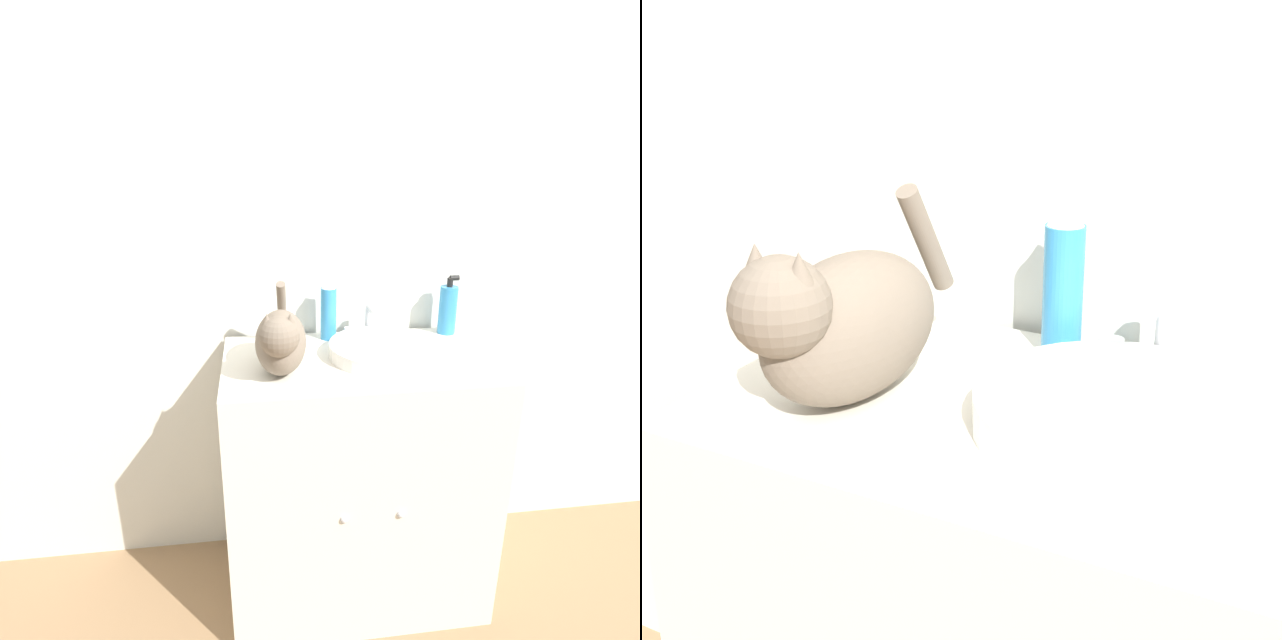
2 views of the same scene
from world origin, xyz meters
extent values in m
plane|color=#997551|center=(0.00, 0.00, 0.00)|extent=(8.00, 8.00, 0.00)
cube|color=silver|center=(0.00, 0.52, 1.25)|extent=(6.00, 0.05, 2.50)
cube|color=silver|center=(0.00, 0.24, 0.44)|extent=(0.83, 0.47, 0.87)
sphere|color=silver|center=(-0.08, 0.00, 0.48)|extent=(0.02, 0.02, 0.02)
sphere|color=silver|center=(0.08, 0.00, 0.48)|extent=(0.02, 0.02, 0.02)
cylinder|color=white|center=(0.07, 0.24, 0.90)|extent=(0.32, 0.32, 0.04)
cylinder|color=silver|center=(0.07, 0.42, 0.93)|extent=(0.02, 0.02, 0.11)
cylinder|color=silver|center=(0.07, 0.37, 0.98)|extent=(0.02, 0.09, 0.02)
cylinder|color=white|center=(0.00, 0.42, 0.89)|extent=(0.03, 0.03, 0.03)
cylinder|color=white|center=(0.14, 0.42, 0.89)|extent=(0.03, 0.03, 0.03)
ellipsoid|color=#7A6B5B|center=(-0.24, 0.19, 0.96)|extent=(0.17, 0.28, 0.17)
sphere|color=#7A6B5B|center=(-0.25, 0.07, 1.02)|extent=(0.12, 0.12, 0.11)
cone|color=#7A6B5B|center=(-0.28, 0.08, 1.06)|extent=(0.04, 0.04, 0.04)
cone|color=#7A6B5B|center=(-0.22, 0.07, 1.06)|extent=(0.04, 0.04, 0.04)
cylinder|color=#7A6B5B|center=(-0.23, 0.34, 1.03)|extent=(0.04, 0.11, 0.15)
cylinder|color=#338CCC|center=(0.34, 0.42, 0.96)|extent=(0.06, 0.06, 0.17)
cylinder|color=black|center=(0.34, 0.42, 1.05)|extent=(0.02, 0.02, 0.03)
cylinder|color=black|center=(0.36, 0.42, 1.07)|extent=(0.03, 0.02, 0.02)
cylinder|color=#338CCC|center=(-0.07, 0.42, 0.96)|extent=(0.05, 0.05, 0.18)
cone|color=white|center=(-0.07, 0.42, 1.07)|extent=(0.05, 0.05, 0.04)
camera|label=1|loc=(-0.30, -1.14, 1.48)|focal=28.00mm
camera|label=2|loc=(0.32, -0.61, 1.33)|focal=50.00mm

